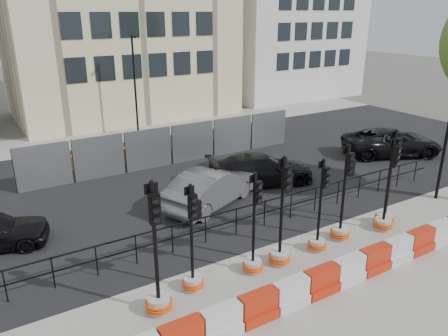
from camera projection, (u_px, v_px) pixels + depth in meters
ground at (285, 240)px, 14.72m from camera, size 120.00×120.00×0.00m
sidewalk_near at (352, 285)px, 12.31m from camera, size 40.00×6.00×0.02m
road at (190, 177)px, 20.34m from camera, size 40.00×14.00×0.03m
sidewalk_far at (125, 133)px, 27.57m from camera, size 40.00×4.00×0.02m
building_white at (283, 2)px, 37.97m from camera, size 12.00×9.06×16.00m
kerb_railing at (265, 209)px, 15.45m from camera, size 18.00×0.04×1.00m
heras_fencing at (165, 148)px, 22.35m from camera, size 14.33×1.72×2.00m
lamp_post_far at (135, 83)px, 25.90m from camera, size 0.12×0.56×6.00m
barrier_row at (348, 271)px, 12.35m from camera, size 15.70×0.50×0.80m
traffic_signal_a at (158, 287)px, 10.98m from camera, size 0.72×0.72×3.63m
traffic_signal_b at (193, 266)px, 11.90m from camera, size 0.62×0.62×3.15m
traffic_signal_c at (253, 253)px, 12.73m from camera, size 0.62×0.62×3.16m
traffic_signal_d at (281, 240)px, 13.09m from camera, size 0.69×0.69×3.48m
traffic_signal_e at (318, 232)px, 13.90m from camera, size 0.62×0.62×3.13m
traffic_signal_f at (342, 218)px, 14.55m from camera, size 0.66×0.66×3.36m
traffic_signal_g at (385, 212)px, 15.21m from camera, size 0.66×0.66×3.38m
traffic_signal_h at (386, 206)px, 15.59m from camera, size 0.70×0.70×3.56m
car_b at (211, 187)px, 17.18m from camera, size 4.93×5.69×1.49m
car_c at (261, 169)px, 19.29m from camera, size 4.50×5.78×1.37m
car_d at (392, 142)px, 23.19m from camera, size 6.26×6.93×1.43m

